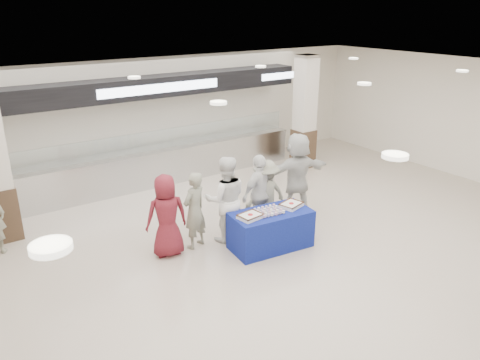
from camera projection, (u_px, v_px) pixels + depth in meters
ground at (292, 268)px, 8.44m from camera, size 14.00×14.00×0.00m
serving_line at (158, 140)px, 12.20m from camera, size 8.70×0.85×2.80m
column_right at (305, 115)px, 13.28m from camera, size 0.55×0.55×3.20m
display_table at (271, 230)px, 9.05m from camera, size 1.63×0.95×0.75m
sheet_cake_left at (250, 216)px, 8.65m from camera, size 0.46×0.38×0.09m
sheet_cake_right at (291, 204)px, 9.14m from camera, size 0.50×0.44×0.09m
cupcake_tray at (269, 211)px, 8.87m from camera, size 0.46×0.36×0.07m
civilian_maroon at (167, 216)px, 8.64m from camera, size 0.86×0.65×1.59m
soldier_a at (194, 210)px, 8.94m from camera, size 0.65×0.54×1.54m
chef_tall at (226, 199)px, 9.16m from camera, size 1.05×0.95×1.76m
chef_short at (260, 193)px, 9.60m from camera, size 1.03×0.57×1.66m
soldier_b at (266, 195)px, 9.73m from camera, size 0.99×0.59×1.50m
civilian_white at (297, 173)px, 10.46m from camera, size 1.79×0.85×1.85m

